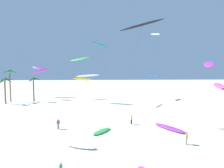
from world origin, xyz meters
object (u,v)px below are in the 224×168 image
(flying_kite_6, at_px, (42,71))
(grounded_kite_3, at_px, (102,131))
(flying_kite_9, at_px, (209,64))
(grounded_kite_2, at_px, (81,146))
(palm_tree_2, at_px, (34,82))
(flying_kite_10, at_px, (219,86))
(person_far_watcher, at_px, (187,138))
(flying_kite_2, at_px, (83,79))
(flying_kite_8, at_px, (101,45))
(flying_kite_1, at_px, (38,68))
(flying_kite_5, at_px, (154,75))
(flying_kite_3, at_px, (80,59))
(person_mid_field, at_px, (131,119))
(person_near_right, at_px, (58,123))
(palm_tree_1, at_px, (5,83))
(flying_kite_0, at_px, (141,25))
(palm_tree_0, at_px, (10,74))
(flying_kite_7, at_px, (88,76))
(grounded_kite_0, at_px, (170,128))
(flying_kite_11, at_px, (155,34))

(flying_kite_6, bearing_deg, grounded_kite_3, -60.82)
(flying_kite_9, relative_size, grounded_kite_2, 2.71)
(flying_kite_6, bearing_deg, palm_tree_2, -85.84)
(flying_kite_10, xyz_separation_m, person_far_watcher, (-9.42, -8.26, -5.82))
(flying_kite_2, distance_m, flying_kite_8, 13.77)
(flying_kite_1, xyz_separation_m, flying_kite_5, (36.75, -2.06, -2.15))
(flying_kite_3, relative_size, flying_kite_6, 1.33)
(person_mid_field, relative_size, person_far_watcher, 1.01)
(palm_tree_2, relative_size, person_near_right, 4.37)
(flying_kite_8, bearing_deg, flying_kite_10, -46.42)
(flying_kite_1, bearing_deg, grounded_kite_2, -64.99)
(grounded_kite_3, bearing_deg, grounded_kite_2, -115.19)
(palm_tree_1, relative_size, flying_kite_0, 0.39)
(flying_kite_3, height_order, flying_kite_10, flying_kite_3)
(grounded_kite_3, bearing_deg, flying_kite_1, 121.82)
(palm_tree_0, xyz_separation_m, flying_kite_7, (21.97, 9.45, -0.77))
(palm_tree_0, bearing_deg, flying_kite_1, 36.49)
(flying_kite_10, relative_size, person_near_right, 4.45)
(palm_tree_2, distance_m, grounded_kite_0, 41.37)
(palm_tree_1, height_order, flying_kite_3, flying_kite_3)
(palm_tree_0, distance_m, person_far_watcher, 50.70)
(flying_kite_5, xyz_separation_m, flying_kite_7, (-21.47, 6.56, -0.47))
(flying_kite_0, xyz_separation_m, grounded_kite_0, (3.85, -4.55, -17.15))
(flying_kite_11, distance_m, person_mid_field, 31.09)
(flying_kite_2, height_order, person_far_watcher, flying_kite_2)
(flying_kite_2, bearing_deg, flying_kite_11, -15.08)
(flying_kite_6, distance_m, flying_kite_8, 25.14)
(palm_tree_0, distance_m, flying_kite_11, 44.07)
(flying_kite_11, xyz_separation_m, grounded_kite_0, (-4.61, -25.65, -19.44))
(flying_kite_9, relative_size, person_mid_field, 7.05)
(flying_kite_0, relative_size, flying_kite_9, 1.63)
(flying_kite_10, xyz_separation_m, grounded_kite_2, (-22.82, -8.51, -6.52))
(flying_kite_3, distance_m, grounded_kite_0, 33.24)
(flying_kite_1, distance_m, flying_kite_2, 14.63)
(grounded_kite_3, distance_m, person_near_right, 7.28)
(flying_kite_2, relative_size, flying_kite_9, 0.91)
(flying_kite_0, bearing_deg, palm_tree_2, 140.56)
(flying_kite_9, bearing_deg, flying_kite_0, -178.78)
(flying_kite_1, height_order, flying_kite_7, flying_kite_1)
(palm_tree_2, xyz_separation_m, person_mid_field, (25.26, -23.75, -4.91))
(flying_kite_11, bearing_deg, grounded_kite_2, -119.50)
(grounded_kite_2, relative_size, person_mid_field, 2.60)
(flying_kite_2, relative_size, flying_kite_7, 1.21)
(flying_kite_1, xyz_separation_m, person_far_watcher, (31.20, -37.89, -8.95))
(palm_tree_2, distance_m, person_far_watcher, 45.36)
(person_near_right, distance_m, person_far_watcher, 19.18)
(flying_kite_9, relative_size, grounded_kite_0, 1.98)
(flying_kite_10, bearing_deg, palm_tree_1, 155.73)
(flying_kite_3, xyz_separation_m, grounded_kite_0, (17.23, -25.65, -12.24))
(flying_kite_7, distance_m, flying_kite_9, 40.33)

